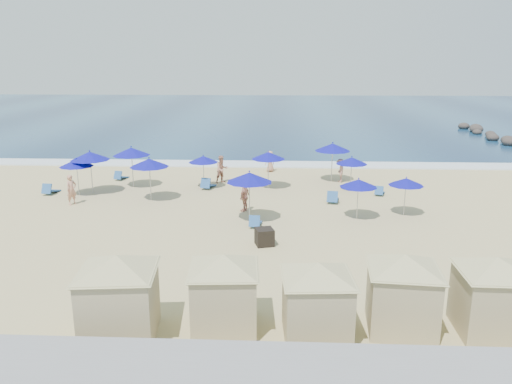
{
  "coord_description": "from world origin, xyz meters",
  "views": [
    {
      "loc": [
        1.57,
        -23.2,
        8.03
      ],
      "look_at": [
        0.35,
        3.0,
        1.07
      ],
      "focal_mm": 35.0,
      "sensor_mm": 36.0,
      "label": 1
    }
  ],
  "objects_px": {
    "umbrella_3": "(131,152)",
    "umbrella_4": "(203,159)",
    "umbrella_8": "(333,147)",
    "cabana_0": "(118,285)",
    "umbrella_5": "(249,177)",
    "cabana_4": "(494,285)",
    "beachgoer_4": "(270,161)",
    "cabana_3": "(403,282)",
    "umbrella_10": "(406,182)",
    "beachgoer_0": "(71,190)",
    "cabana_2": "(317,290)",
    "umbrella_9": "(352,161)",
    "cabana_1": "(224,282)",
    "umbrella_6": "(268,156)",
    "trash_bin": "(264,237)",
    "umbrella_0": "(76,163)",
    "beachgoer_3": "(340,170)",
    "umbrella_2": "(149,163)",
    "beachgoer_1": "(222,169)",
    "umbrella_1": "(90,156)",
    "umbrella_7": "(358,183)",
    "beachgoer_2": "(245,197)"
  },
  "relations": [
    {
      "from": "umbrella_9",
      "to": "umbrella_10",
      "type": "height_order",
      "value": "umbrella_9"
    },
    {
      "from": "umbrella_9",
      "to": "beachgoer_1",
      "type": "bearing_deg",
      "value": 167.68
    },
    {
      "from": "umbrella_10",
      "to": "beachgoer_3",
      "type": "bearing_deg",
      "value": 108.98
    },
    {
      "from": "cabana_4",
      "to": "beachgoer_0",
      "type": "distance_m",
      "value": 22.43
    },
    {
      "from": "cabana_3",
      "to": "umbrella_1",
      "type": "distance_m",
      "value": 21.77
    },
    {
      "from": "umbrella_2",
      "to": "umbrella_3",
      "type": "relative_size",
      "value": 0.96
    },
    {
      "from": "cabana_2",
      "to": "umbrella_7",
      "type": "distance_m",
      "value": 11.98
    },
    {
      "from": "umbrella_2",
      "to": "umbrella_3",
      "type": "height_order",
      "value": "umbrella_3"
    },
    {
      "from": "umbrella_6",
      "to": "beachgoer_0",
      "type": "height_order",
      "value": "umbrella_6"
    },
    {
      "from": "umbrella_5",
      "to": "beachgoer_0",
      "type": "bearing_deg",
      "value": 166.13
    },
    {
      "from": "cabana_0",
      "to": "beachgoer_1",
      "type": "xyz_separation_m",
      "value": [
        0.85,
        19.38,
        -0.71
      ]
    },
    {
      "from": "umbrella_6",
      "to": "beachgoer_1",
      "type": "bearing_deg",
      "value": 157.01
    },
    {
      "from": "umbrella_7",
      "to": "beachgoer_0",
      "type": "relative_size",
      "value": 1.27
    },
    {
      "from": "umbrella_4",
      "to": "umbrella_8",
      "type": "height_order",
      "value": "umbrella_8"
    },
    {
      "from": "umbrella_6",
      "to": "umbrella_9",
      "type": "height_order",
      "value": "umbrella_6"
    },
    {
      "from": "umbrella_1",
      "to": "umbrella_4",
      "type": "relative_size",
      "value": 1.25
    },
    {
      "from": "cabana_1",
      "to": "umbrella_10",
      "type": "bearing_deg",
      "value": 55.19
    },
    {
      "from": "cabana_0",
      "to": "cabana_3",
      "type": "relative_size",
      "value": 1.06
    },
    {
      "from": "cabana_1",
      "to": "beachgoer_0",
      "type": "bearing_deg",
      "value": 127.8
    },
    {
      "from": "cabana_3",
      "to": "umbrella_10",
      "type": "distance_m",
      "value": 12.16
    },
    {
      "from": "umbrella_5",
      "to": "umbrella_9",
      "type": "height_order",
      "value": "umbrella_5"
    },
    {
      "from": "beachgoer_3",
      "to": "cabana_2",
      "type": "bearing_deg",
      "value": -8.29
    },
    {
      "from": "umbrella_2",
      "to": "beachgoer_0",
      "type": "relative_size",
      "value": 1.49
    },
    {
      "from": "umbrella_1",
      "to": "umbrella_9",
      "type": "relative_size",
      "value": 1.21
    },
    {
      "from": "umbrella_3",
      "to": "cabana_0",
      "type": "bearing_deg",
      "value": -75.01
    },
    {
      "from": "umbrella_6",
      "to": "umbrella_7",
      "type": "distance_m",
      "value": 7.84
    },
    {
      "from": "cabana_2",
      "to": "umbrella_3",
      "type": "distance_m",
      "value": 20.7
    },
    {
      "from": "umbrella_9",
      "to": "beachgoer_3",
      "type": "xyz_separation_m",
      "value": [
        -0.38,
        2.45,
        -1.16
      ]
    },
    {
      "from": "cabana_4",
      "to": "beachgoer_4",
      "type": "bearing_deg",
      "value": 107.71
    },
    {
      "from": "umbrella_7",
      "to": "umbrella_9",
      "type": "xyz_separation_m",
      "value": [
        0.44,
        5.73,
        0.04
      ]
    },
    {
      "from": "umbrella_5",
      "to": "umbrella_7",
      "type": "bearing_deg",
      "value": 6.4
    },
    {
      "from": "cabana_4",
      "to": "umbrella_9",
      "type": "height_order",
      "value": "cabana_4"
    },
    {
      "from": "umbrella_2",
      "to": "trash_bin",
      "type": "bearing_deg",
      "value": -45.65
    },
    {
      "from": "umbrella_0",
      "to": "umbrella_6",
      "type": "height_order",
      "value": "umbrella_6"
    },
    {
      "from": "beachgoer_2",
      "to": "umbrella_0",
      "type": "bearing_deg",
      "value": -81.67
    },
    {
      "from": "cabana_2",
      "to": "umbrella_9",
      "type": "distance_m",
      "value": 17.67
    },
    {
      "from": "umbrella_4",
      "to": "umbrella_8",
      "type": "xyz_separation_m",
      "value": [
        8.43,
        2.18,
        0.47
      ]
    },
    {
      "from": "umbrella_0",
      "to": "umbrella_9",
      "type": "distance_m",
      "value": 16.86
    },
    {
      "from": "cabana_3",
      "to": "beachgoer_4",
      "type": "height_order",
      "value": "cabana_3"
    },
    {
      "from": "umbrella_9",
      "to": "umbrella_5",
      "type": "bearing_deg",
      "value": -133.44
    },
    {
      "from": "umbrella_5",
      "to": "cabana_4",
      "type": "bearing_deg",
      "value": -52.84
    },
    {
      "from": "beachgoer_4",
      "to": "umbrella_0",
      "type": "bearing_deg",
      "value": 0.77
    },
    {
      "from": "umbrella_3",
      "to": "umbrella_4",
      "type": "height_order",
      "value": "umbrella_3"
    },
    {
      "from": "umbrella_0",
      "to": "umbrella_10",
      "type": "xyz_separation_m",
      "value": [
        18.94,
        -3.18,
        -0.19
      ]
    },
    {
      "from": "umbrella_1",
      "to": "trash_bin",
      "type": "bearing_deg",
      "value": -37.71
    },
    {
      "from": "cabana_3",
      "to": "umbrella_8",
      "type": "relative_size",
      "value": 1.57
    },
    {
      "from": "cabana_0",
      "to": "umbrella_5",
      "type": "height_order",
      "value": "cabana_0"
    },
    {
      "from": "cabana_1",
      "to": "beachgoer_0",
      "type": "xyz_separation_m",
      "value": [
        -10.18,
        13.13,
        -0.65
      ]
    },
    {
      "from": "beachgoer_4",
      "to": "trash_bin",
      "type": "bearing_deg",
      "value": 59.08
    },
    {
      "from": "umbrella_0",
      "to": "umbrella_1",
      "type": "distance_m",
      "value": 0.9
    }
  ]
}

